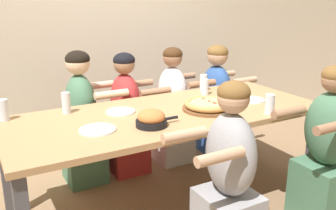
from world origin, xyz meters
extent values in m
plane|color=#896B4C|center=(0.00, 0.00, 0.00)|extent=(18.00, 18.00, 0.00)
cube|color=tan|center=(0.00, 0.00, 0.72)|extent=(2.27, 0.93, 0.04)
cube|color=#4C4C51|center=(1.07, -0.40, 0.35)|extent=(0.07, 0.07, 0.70)
cube|color=#4C4C51|center=(-1.07, 0.40, 0.35)|extent=(0.07, 0.07, 0.70)
cube|color=#4C4C51|center=(1.07, 0.40, 0.35)|extent=(0.07, 0.07, 0.70)
cylinder|color=brown|center=(0.28, -0.10, 0.75)|extent=(0.37, 0.37, 0.02)
torus|color=tan|center=(0.28, -0.10, 0.79)|extent=(0.34, 0.34, 0.04)
cylinder|color=#E5C675|center=(0.28, -0.10, 0.78)|extent=(0.29, 0.29, 0.04)
cylinder|color=#9E4C38|center=(0.30, -0.13, 0.80)|extent=(0.02, 0.02, 0.01)
cylinder|color=#9E4C38|center=(0.30, -0.15, 0.80)|extent=(0.02, 0.02, 0.01)
cylinder|color=#9E4C38|center=(0.30, -0.01, 0.80)|extent=(0.02, 0.02, 0.01)
cylinder|color=#9E4C38|center=(0.30, -0.08, 0.80)|extent=(0.02, 0.02, 0.01)
cylinder|color=black|center=(-0.24, -0.21, 0.76)|extent=(0.20, 0.20, 0.04)
cylinder|color=black|center=(-0.09, -0.21, 0.77)|extent=(0.09, 0.02, 0.02)
ellipsoid|color=#C17038|center=(-0.24, -0.21, 0.81)|extent=(0.18, 0.18, 0.10)
cylinder|color=white|center=(-0.30, 0.15, 0.75)|extent=(0.21, 0.21, 0.01)
cube|color=#B7B7BC|center=(-0.30, 0.15, 0.76)|extent=(0.14, 0.02, 0.01)
cylinder|color=white|center=(0.72, -0.07, 0.75)|extent=(0.20, 0.20, 0.01)
cube|color=#B7B7BC|center=(0.72, -0.07, 0.76)|extent=(0.12, 0.09, 0.01)
cylinder|color=white|center=(-0.56, -0.12, 0.75)|extent=(0.23, 0.23, 0.01)
cube|color=#B7B7BC|center=(-0.56, -0.12, 0.76)|extent=(0.10, 0.14, 0.01)
cylinder|color=silver|center=(0.50, 0.26, 0.81)|extent=(0.06, 0.06, 0.13)
cylinder|color=black|center=(0.50, 0.26, 0.78)|extent=(0.05, 0.05, 0.07)
cylinder|color=silver|center=(0.56, 0.37, 0.81)|extent=(0.06, 0.06, 0.14)
cylinder|color=silver|center=(0.56, 0.37, 0.78)|extent=(0.06, 0.06, 0.07)
cylinder|color=silver|center=(-1.04, 0.36, 0.82)|extent=(0.06, 0.06, 0.15)
cylinder|color=black|center=(-1.04, 0.36, 0.79)|extent=(0.05, 0.05, 0.09)
cylinder|color=silver|center=(0.60, -0.38, 0.81)|extent=(0.07, 0.07, 0.14)
cylinder|color=black|center=(0.60, -0.38, 0.79)|extent=(0.06, 0.06, 0.09)
cylinder|color=silver|center=(-0.64, 0.32, 0.82)|extent=(0.06, 0.06, 0.15)
cylinder|color=black|center=(-0.64, 0.32, 0.79)|extent=(0.05, 0.05, 0.09)
cube|color=#477556|center=(-0.44, 0.68, 0.21)|extent=(0.32, 0.34, 0.42)
ellipsoid|color=#477556|center=(-0.44, 0.68, 0.68)|extent=(0.24, 0.36, 0.51)
sphere|color=beige|center=(-0.44, 0.68, 1.02)|extent=(0.19, 0.19, 0.19)
ellipsoid|color=black|center=(-0.44, 0.68, 1.06)|extent=(0.19, 0.19, 0.13)
cylinder|color=beige|center=(-0.23, 0.85, 0.78)|extent=(0.28, 0.06, 0.06)
cylinder|color=beige|center=(-0.23, 0.51, 0.78)|extent=(0.28, 0.06, 0.06)
cube|color=#477556|center=(0.86, -0.68, 0.21)|extent=(0.32, 0.34, 0.42)
ellipsoid|color=#477556|center=(0.86, -0.68, 0.68)|extent=(0.24, 0.36, 0.51)
sphere|color=#9E7051|center=(0.86, -0.68, 1.02)|extent=(0.18, 0.18, 0.18)
ellipsoid|color=brown|center=(0.86, -0.68, 1.05)|extent=(0.18, 0.18, 0.12)
cylinder|color=#9E7051|center=(0.65, -0.85, 0.78)|extent=(0.28, 0.06, 0.06)
cylinder|color=#9E7051|center=(0.65, -0.51, 0.78)|extent=(0.28, 0.06, 0.06)
ellipsoid|color=#99999E|center=(0.03, -0.68, 0.67)|extent=(0.24, 0.36, 0.50)
sphere|color=tan|center=(0.03, -0.68, 1.01)|extent=(0.18, 0.18, 0.18)
ellipsoid|color=brown|center=(0.03, -0.68, 1.04)|extent=(0.18, 0.18, 0.13)
cylinder|color=tan|center=(-0.18, -0.85, 0.77)|extent=(0.28, 0.06, 0.06)
cylinder|color=tan|center=(-0.18, -0.51, 0.77)|extent=(0.28, 0.06, 0.06)
cube|color=#2D5193|center=(0.93, 0.68, 0.21)|extent=(0.32, 0.34, 0.42)
ellipsoid|color=#2D5193|center=(0.93, 0.68, 0.65)|extent=(0.24, 0.36, 0.46)
sphere|color=tan|center=(0.93, 0.68, 0.97)|extent=(0.20, 0.20, 0.20)
ellipsoid|color=brown|center=(0.93, 0.68, 1.01)|extent=(0.20, 0.20, 0.14)
cylinder|color=tan|center=(1.14, 0.85, 0.74)|extent=(0.28, 0.06, 0.06)
cylinder|color=tan|center=(1.14, 0.51, 0.74)|extent=(0.28, 0.06, 0.06)
cube|color=silver|center=(0.43, 0.68, 0.21)|extent=(0.32, 0.34, 0.42)
ellipsoid|color=silver|center=(0.43, 0.68, 0.67)|extent=(0.24, 0.36, 0.49)
sphere|color=#9E7051|center=(0.43, 0.68, 1.00)|extent=(0.18, 0.18, 0.18)
ellipsoid|color=#422814|center=(0.43, 0.68, 1.03)|extent=(0.18, 0.18, 0.12)
cylinder|color=#9E7051|center=(0.64, 0.85, 0.77)|extent=(0.28, 0.06, 0.06)
cylinder|color=#9E7051|center=(0.64, 0.51, 0.77)|extent=(0.28, 0.06, 0.06)
cube|color=#B22D2D|center=(-0.04, 0.68, 0.21)|extent=(0.32, 0.34, 0.42)
ellipsoid|color=#B22D2D|center=(-0.04, 0.68, 0.66)|extent=(0.24, 0.36, 0.47)
sphere|color=#9E7051|center=(-0.04, 0.68, 0.98)|extent=(0.18, 0.18, 0.18)
ellipsoid|color=black|center=(-0.04, 0.68, 1.01)|extent=(0.19, 0.19, 0.13)
cylinder|color=#9E7051|center=(0.16, 0.85, 0.75)|extent=(0.28, 0.06, 0.06)
cylinder|color=#9E7051|center=(0.16, 0.51, 0.75)|extent=(0.28, 0.06, 0.06)
camera|label=1|loc=(-1.24, -2.22, 1.56)|focal=40.00mm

